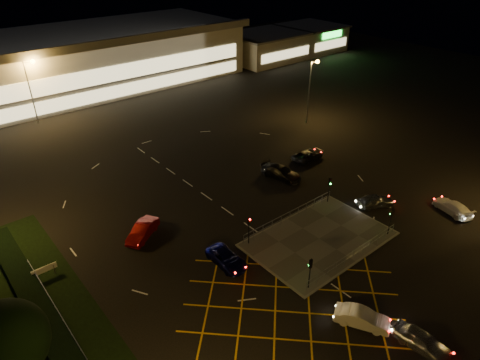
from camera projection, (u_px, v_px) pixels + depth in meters
ground at (291, 238)px, 43.63m from camera, size 180.00×180.00×0.00m
pedestrian_island at (319, 239)px, 43.37m from camera, size 14.00×9.00×0.12m
hedge at (39, 309)px, 34.68m from camera, size 2.00×26.00×1.00m
supermarket at (62, 63)px, 82.25m from camera, size 72.00×26.50×10.50m
retail_unit_a at (266, 46)px, 103.39m from camera, size 18.80×14.80×6.35m
retail_unit_b at (310, 37)px, 112.21m from camera, size 14.80×14.80×6.35m
streetlight_ne at (312, 83)px, 67.17m from camera, size 1.78×0.56×10.03m
streetlight_far_left at (31, 83)px, 67.05m from camera, size 1.78×0.56×10.03m
streetlight_far_right at (225, 44)px, 90.47m from camera, size 1.78×0.56×10.03m
signal_sw at (310, 268)px, 36.24m from camera, size 0.28×0.30×3.15m
signal_se at (391, 216)px, 42.87m from camera, size 0.28×0.30×3.15m
signal_nw at (249, 225)px, 41.57m from camera, size 0.28×0.30×3.15m
signal_ne at (330, 185)px, 48.19m from camera, size 0.28×0.30×3.15m
tree_e at (6, 342)px, 26.95m from camera, size 5.40×5.40×7.35m
car_near_silver at (422, 341)px, 31.75m from camera, size 2.08×4.38×1.44m
car_queue_white at (362, 318)px, 33.65m from camera, size 3.43×4.48×1.42m
car_left_blue at (227, 258)px, 39.91m from camera, size 2.20×4.62×1.27m
car_far_dkgrey at (281, 172)px, 53.99m from camera, size 3.26×5.69×1.55m
car_right_silver at (375, 201)px, 48.33m from camera, size 4.61×3.41×1.46m
car_circ_red at (143, 231)px, 43.44m from camera, size 4.71×3.84×1.51m
car_east_grey at (308, 155)px, 58.37m from camera, size 4.73×2.19×1.31m
car_approach_white at (453, 207)px, 47.32m from camera, size 3.02×4.96×1.34m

